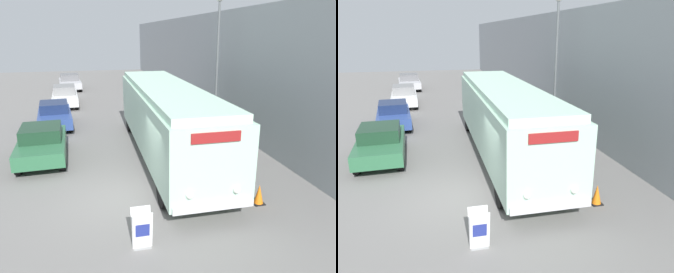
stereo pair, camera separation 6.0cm
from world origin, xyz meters
The scene contains 10 objects.
ground_plane centered at (0.00, 0.00, 0.00)m, with size 80.00×80.00×0.00m, color slate.
building_wall_right centered at (6.64, 10.00, 3.22)m, with size 0.30×60.00×6.44m.
vintage_bus centered at (2.00, 3.52, 1.80)m, with size 2.49×11.56×3.14m.
sign_board centered at (-0.07, -2.69, 0.52)m, with size 0.51×0.40×1.08m.
streetlamp centered at (5.47, 6.63, 4.52)m, with size 0.36×0.36×7.07m.
parked_car_near centered at (-3.25, 4.34, 0.76)m, with size 2.10×4.24×1.47m.
parked_car_mid centered at (-3.20, 9.66, 0.73)m, with size 2.18×4.38×1.44m.
parked_car_far centered at (-2.98, 15.75, 0.74)m, with size 2.08×4.85×1.48m.
parked_car_distant centered at (-2.97, 23.25, 0.74)m, with size 2.34×4.80×1.46m.
traffic_cone centered at (3.91, -1.31, 0.32)m, with size 0.36×0.36×0.66m.
Camera 2 is at (-1.02, -9.77, 5.22)m, focal length 35.00 mm.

